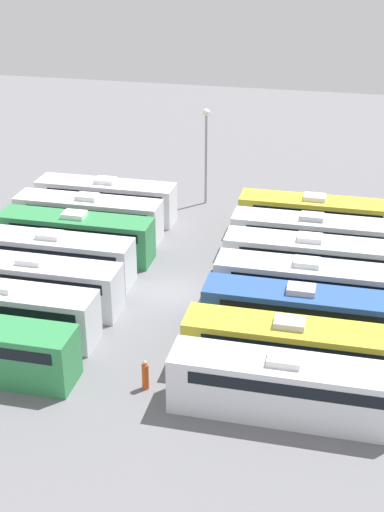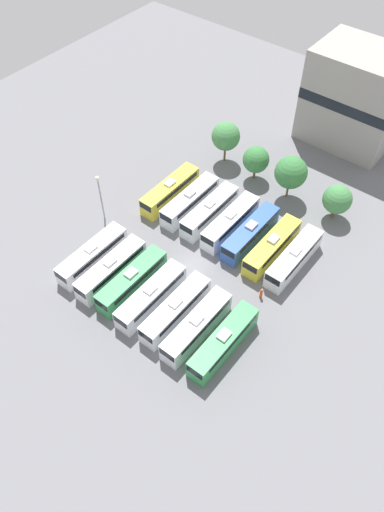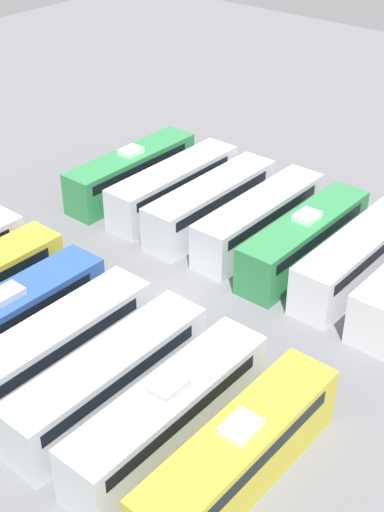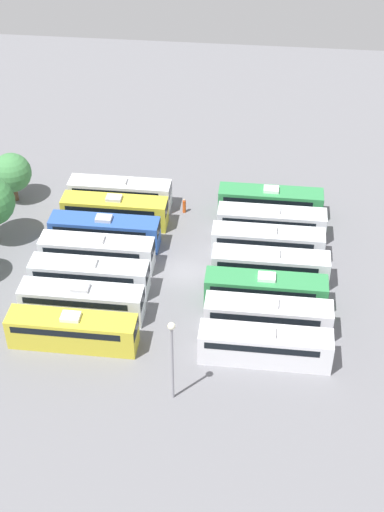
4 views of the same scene
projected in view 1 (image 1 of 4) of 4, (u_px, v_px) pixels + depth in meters
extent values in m
plane|color=slate|center=(174.00, 292.00, 46.53)|extent=(118.52, 118.52, 0.00)
cube|color=white|center=(106.00, 200.00, 57.04)|extent=(2.51, 11.11, 3.04)
cube|color=black|center=(109.00, 191.00, 56.61)|extent=(2.55, 9.44, 0.67)
cube|color=black|center=(41.00, 185.00, 57.79)|extent=(2.21, 0.08, 1.07)
cube|color=white|center=(105.00, 180.00, 56.29)|extent=(1.20, 1.60, 0.35)
cube|color=white|center=(89.00, 218.00, 53.86)|extent=(2.51, 11.11, 3.04)
cube|color=black|center=(91.00, 208.00, 53.43)|extent=(2.55, 9.44, 0.67)
cube|color=black|center=(20.00, 201.00, 54.61)|extent=(2.21, 0.08, 1.07)
cube|color=silver|center=(87.00, 197.00, 53.11)|extent=(1.20, 1.60, 0.35)
cube|color=#338C4C|center=(76.00, 237.00, 50.77)|extent=(2.51, 11.11, 3.04)
cube|color=black|center=(79.00, 226.00, 50.35)|extent=(2.55, 9.44, 0.67)
cube|color=black|center=(3.00, 219.00, 51.52)|extent=(2.21, 0.08, 1.07)
cube|color=white|center=(74.00, 215.00, 50.02)|extent=(1.20, 1.60, 0.35)
cube|color=silver|center=(52.00, 258.00, 47.68)|extent=(2.51, 11.11, 3.04)
cube|color=black|center=(54.00, 247.00, 47.26)|extent=(2.55, 9.44, 0.67)
cube|color=white|center=(49.00, 235.00, 46.93)|extent=(1.20, 1.60, 0.35)
cube|color=silver|center=(33.00, 284.00, 44.36)|extent=(2.51, 11.11, 3.04)
cube|color=black|center=(36.00, 273.00, 43.93)|extent=(2.55, 9.44, 0.67)
cube|color=white|center=(31.00, 260.00, 43.61)|extent=(1.20, 1.60, 0.35)
cube|color=silver|center=(4.00, 312.00, 41.32)|extent=(2.51, 11.11, 3.04)
cube|color=black|center=(6.00, 300.00, 40.90)|extent=(2.55, 9.44, 0.67)
cube|color=white|center=(0.00, 286.00, 40.57)|extent=(1.20, 1.60, 0.35)
cube|color=gold|center=(313.00, 218.00, 53.77)|extent=(2.51, 11.11, 3.04)
cube|color=black|center=(318.00, 208.00, 53.34)|extent=(2.55, 9.44, 0.67)
cube|color=black|center=(241.00, 202.00, 54.52)|extent=(2.21, 0.08, 1.07)
cube|color=white|center=(315.00, 197.00, 53.02)|extent=(1.20, 1.60, 0.35)
cube|color=silver|center=(310.00, 239.00, 50.44)|extent=(2.51, 11.11, 3.04)
cube|color=black|center=(315.00, 228.00, 50.01)|extent=(2.55, 9.44, 0.67)
cube|color=black|center=(234.00, 221.00, 51.19)|extent=(2.21, 0.08, 1.07)
cube|color=#B2B2B7|center=(312.00, 217.00, 49.69)|extent=(1.20, 1.60, 0.35)
cube|color=silver|center=(308.00, 261.00, 47.26)|extent=(2.51, 11.11, 3.04)
cube|color=black|center=(313.00, 250.00, 46.84)|extent=(2.55, 9.44, 0.67)
cube|color=black|center=(226.00, 242.00, 48.01)|extent=(2.21, 0.08, 1.07)
cube|color=white|center=(310.00, 238.00, 46.51)|extent=(1.20, 1.60, 0.35)
cube|color=silver|center=(305.00, 287.00, 44.05)|extent=(2.51, 11.11, 3.04)
cube|color=black|center=(310.00, 275.00, 43.62)|extent=(2.55, 9.44, 0.67)
cube|color=black|center=(217.00, 266.00, 44.80)|extent=(2.21, 0.08, 1.07)
cube|color=white|center=(307.00, 262.00, 43.30)|extent=(1.20, 1.60, 0.35)
cube|color=#2D56A8|center=(299.00, 315.00, 41.00)|extent=(2.51, 11.11, 3.04)
cube|color=black|center=(305.00, 303.00, 40.57)|extent=(2.55, 9.44, 0.67)
cube|color=black|center=(205.00, 292.00, 41.75)|extent=(2.21, 0.08, 1.07)
cube|color=#B2B2B7|center=(301.00, 289.00, 40.25)|extent=(1.20, 1.60, 0.35)
cube|color=gold|center=(288.00, 350.00, 37.77)|extent=(2.51, 11.11, 3.04)
cube|color=black|center=(294.00, 337.00, 37.34)|extent=(2.55, 9.44, 0.67)
cube|color=black|center=(186.00, 324.00, 38.52)|extent=(2.21, 0.08, 1.07)
cube|color=#B2B2B7|center=(289.00, 323.00, 37.02)|extent=(1.20, 1.60, 0.35)
cube|color=silver|center=(282.00, 388.00, 34.75)|extent=(2.51, 11.11, 3.04)
cube|color=black|center=(289.00, 375.00, 34.32)|extent=(2.55, 9.44, 0.67)
cube|color=black|center=(172.00, 359.00, 35.50)|extent=(2.21, 0.08, 1.07)
cube|color=white|center=(284.00, 359.00, 34.00)|extent=(1.20, 1.60, 0.35)
cylinder|color=#CC4C19|center=(145.00, 376.00, 36.96)|extent=(0.36, 0.36, 1.47)
sphere|color=tan|center=(145.00, 363.00, 36.58)|extent=(0.24, 0.24, 0.24)
cylinder|color=gray|center=(206.00, 160.00, 58.97)|extent=(0.20, 0.20, 7.63)
sphere|color=#EAE5C6|center=(206.00, 112.00, 57.21)|extent=(0.60, 0.60, 0.60)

